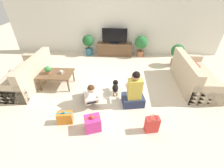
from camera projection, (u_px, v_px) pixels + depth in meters
ground_plane at (110, 89)px, 4.32m from camera, size 16.00×16.00×0.00m
wall_back at (115, 20)px, 5.72m from camera, size 8.40×0.06×2.60m
sofa_left at (27, 76)px, 4.34m from camera, size 0.89×1.79×0.83m
sofa_right at (193, 77)px, 4.30m from camera, size 0.89×1.79×0.83m
coffee_table at (56, 75)px, 4.23m from camera, size 0.93×0.64×0.42m
tv_console at (114, 49)px, 6.11m from camera, size 1.40×0.38×0.49m
tv at (115, 37)px, 5.82m from camera, size 0.97×0.20×0.59m
potted_plant_back_left at (88, 43)px, 5.98m from camera, size 0.44×0.44×0.82m
potted_plant_corner_right at (177, 53)px, 5.22m from camera, size 0.45×0.45×0.78m
potted_plant_back_right at (141, 44)px, 5.86m from camera, size 0.50×0.50×0.83m
person_kneeling at (90, 93)px, 3.65m from camera, size 0.55×0.78×0.73m
person_sitting at (134, 93)px, 3.58m from camera, size 0.58×0.54×0.97m
dog at (115, 87)px, 4.06m from camera, size 0.16×0.52×0.31m
gift_box_a at (65, 118)px, 3.23m from camera, size 0.34×0.20×0.33m
gift_box_b at (93, 123)px, 3.07m from camera, size 0.39×0.35×0.39m
gift_bag_a at (152, 124)px, 3.02m from camera, size 0.29×0.20×0.39m
mug at (62, 72)px, 4.17m from camera, size 0.12×0.08×0.09m
tabletop_plant at (48, 70)px, 4.12m from camera, size 0.17×0.17×0.22m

